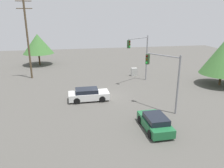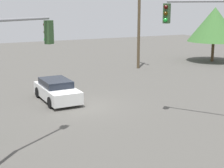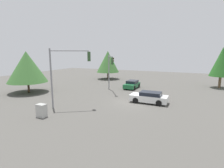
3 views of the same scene
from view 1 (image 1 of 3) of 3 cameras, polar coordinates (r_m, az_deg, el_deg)
name	(u,v)px [view 1 (image 1 of 3)]	position (r m, az deg, el deg)	size (l,w,h in m)	color
ground_plane	(103,96)	(26.64, -2.27, -3.09)	(80.00, 80.00, 0.00)	#54514C
sedan_green	(155,122)	(19.18, 11.16, -9.84)	(1.98, 4.15, 1.36)	#1E6638
sedan_white	(88,95)	(25.18, -6.19, -2.75)	(4.56, 2.02, 1.40)	silver
traffic_signal_main	(140,51)	(31.31, 7.35, 8.52)	(3.75, 2.68, 6.62)	gray
traffic_signal_cross	(165,72)	(22.26, 13.56, 3.16)	(2.38, 3.35, 5.87)	gray
utility_pole_tall	(27,37)	(35.28, -21.21, 11.30)	(2.20, 0.28, 11.90)	brown
electrical_cabinet	(134,72)	(35.50, 5.77, 3.18)	(0.92, 0.64, 1.27)	#B2B2AD
tree_right	(38,44)	(45.04, -18.80, 9.90)	(5.79, 5.79, 5.99)	#4C3823
tree_far	(224,57)	(33.37, 27.16, 6.38)	(5.98, 5.98, 6.42)	#4C3823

